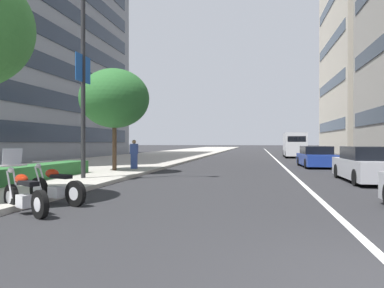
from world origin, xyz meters
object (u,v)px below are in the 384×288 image
street_lamp_with_banners (90,51)px  delivery_van_ahead (294,144)px  car_following_behind (367,165)px  car_mid_block_traffic (316,157)px  motorcycle_mid_row (56,188)px  pedestrian_on_plaza (134,154)px  street_tree_far_plaza (114,99)px  motorcycle_under_tarp (24,194)px

street_lamp_with_banners → delivery_van_ahead: bearing=-22.0°
car_following_behind → street_lamp_with_banners: (-1.86, 11.04, 4.61)m
delivery_van_ahead → street_lamp_with_banners: (-25.99, 10.52, 3.91)m
car_mid_block_traffic → motorcycle_mid_row: bearing=148.9°
car_following_behind → pedestrian_on_plaza: 11.58m
car_following_behind → car_mid_block_traffic: bearing=3.9°
street_tree_far_plaza → pedestrian_on_plaza: size_ratio=3.31×
delivery_van_ahead → car_mid_block_traffic: bearing=-179.2°
motorcycle_under_tarp → car_following_behind: motorcycle_under_tarp is taller
motorcycle_mid_row → street_lamp_with_banners: (5.15, 1.52, 4.87)m
car_mid_block_traffic → pedestrian_on_plaza: (-5.31, 10.38, 0.30)m
pedestrian_on_plaza → car_following_behind: bearing=71.4°
motorcycle_mid_row → delivery_van_ahead: 32.43m
motorcycle_under_tarp → car_mid_block_traffic: size_ratio=0.39×
motorcycle_mid_row → delivery_van_ahead: (31.14, -9.00, 0.96)m
car_mid_block_traffic → street_tree_far_plaza: 13.23m
motorcycle_under_tarp → motorcycle_mid_row: motorcycle_under_tarp is taller
motorcycle_mid_row → car_following_behind: size_ratio=0.43×
motorcycle_under_tarp → car_following_behind: bearing=-106.3°
car_following_behind → delivery_van_ahead: delivery_van_ahead is taller
motorcycle_mid_row → street_tree_far_plaza: size_ratio=0.38×
motorcycle_mid_row → pedestrian_on_plaza: (10.50, 1.51, 0.52)m
car_mid_block_traffic → pedestrian_on_plaza: bearing=115.3°
delivery_van_ahead → street_lamp_with_banners: bearing=159.2°
street_lamp_with_banners → street_tree_far_plaza: street_lamp_with_banners is taller
car_mid_block_traffic → delivery_van_ahead: bearing=-2.3°
street_tree_far_plaza → motorcycle_under_tarp: bearing=-168.6°
motorcycle_under_tarp → pedestrian_on_plaza: pedestrian_on_plaza is taller
motorcycle_mid_row → pedestrian_on_plaza: size_ratio=1.27×
street_tree_far_plaza → pedestrian_on_plaza: street_tree_far_plaza is taller
motorcycle_under_tarp → street_lamp_with_banners: bearing=-44.3°
car_following_behind → car_mid_block_traffic: (8.80, 0.65, -0.04)m
motorcycle_mid_row → street_tree_far_plaza: bearing=-54.9°
motorcycle_mid_row → street_lamp_with_banners: street_lamp_with_banners is taller
delivery_van_ahead → street_lamp_with_banners: street_lamp_with_banners is taller
street_tree_far_plaza → car_following_behind: bearing=-100.5°
car_following_behind → street_tree_far_plaza: bearing=79.1°
car_following_behind → delivery_van_ahead: bearing=0.9°
car_following_behind → pedestrian_on_plaza: bearing=72.1°
car_mid_block_traffic → street_tree_far_plaza: (-6.64, 10.98, 3.22)m
motorcycle_under_tarp → car_mid_block_traffic: motorcycle_under_tarp is taller
motorcycle_mid_row → street_lamp_with_banners: bearing=-51.4°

